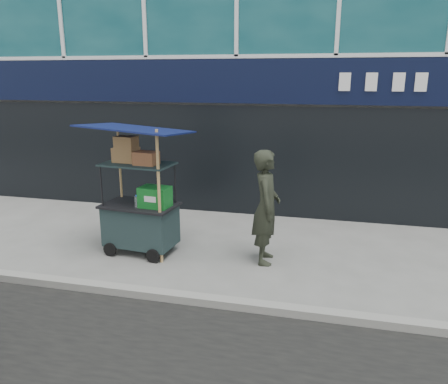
# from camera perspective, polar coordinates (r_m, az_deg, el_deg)

# --- Properties ---
(ground) EXTENTS (80.00, 80.00, 0.00)m
(ground) POSITION_cam_1_polar(r_m,az_deg,el_deg) (6.46, -5.95, -13.07)
(ground) COLOR slate
(ground) RESTS_ON ground
(curb) EXTENTS (80.00, 0.18, 0.12)m
(curb) POSITION_cam_1_polar(r_m,az_deg,el_deg) (6.26, -6.59, -13.41)
(curb) COLOR gray
(curb) RESTS_ON ground
(vendor_cart) EXTENTS (1.79, 1.35, 2.27)m
(vendor_cart) POSITION_cam_1_polar(r_m,az_deg,el_deg) (7.68, -10.83, -2.17)
(vendor_cart) COLOR black
(vendor_cart) RESTS_ON ground
(vendor_man) EXTENTS (0.53, 0.74, 1.89)m
(vendor_man) POSITION_cam_1_polar(r_m,az_deg,el_deg) (7.15, 5.53, -1.98)
(vendor_man) COLOR #24281D
(vendor_man) RESTS_ON ground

